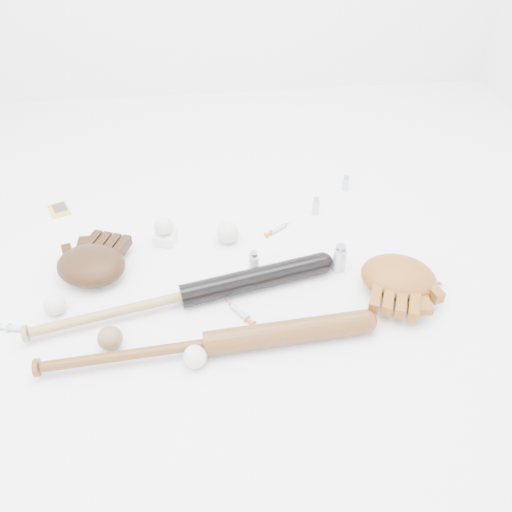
{
  "coord_description": "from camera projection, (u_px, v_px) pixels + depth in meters",
  "views": [
    {
      "loc": [
        -0.14,
        -1.21,
        1.11
      ],
      "look_at": [
        0.01,
        0.01,
        0.06
      ],
      "focal_mm": 35.0,
      "sensor_mm": 36.0,
      "label": 1
    }
  ],
  "objects": [
    {
      "name": "bat_dark",
      "position": [
        184.0,
        296.0,
        1.52
      ],
      "size": [
        0.97,
        0.28,
        0.07
      ],
      "primitive_type": null,
      "rotation": [
        0.0,
        0.0,
        0.21
      ],
      "color": "black",
      "rests_on": "ground"
    },
    {
      "name": "syringe_1",
      "position": [
        240.0,
        312.0,
        1.5
      ],
      "size": [
        0.11,
        0.14,
        0.02
      ],
      "primitive_type": null,
      "rotation": [
        0.0,
        0.0,
        2.16
      ],
      "color": "#ADBCC6",
      "rests_on": "ground"
    },
    {
      "name": "syringe_2",
      "position": [
        278.0,
        229.0,
        1.82
      ],
      "size": [
        0.13,
        0.1,
        0.02
      ],
      "primitive_type": null,
      "rotation": [
        0.0,
        0.0,
        0.6
      ],
      "color": "#ADBCC6",
      "rests_on": "ground"
    },
    {
      "name": "trading_card",
      "position": [
        59.0,
        210.0,
        1.92
      ],
      "size": [
        0.1,
        0.12,
        0.01
      ],
      "primitive_type": "cube",
      "rotation": [
        0.0,
        0.0,
        0.4
      ],
      "color": "gold",
      "rests_on": "ground"
    },
    {
      "name": "syringe_3",
      "position": [
        430.0,
        278.0,
        1.62
      ],
      "size": [
        0.11,
        0.11,
        0.02
      ],
      "primitive_type": null,
      "rotation": [
        0.0,
        0.0,
        -0.82
      ],
      "color": "#ADBCC6",
      "rests_on": "ground"
    },
    {
      "name": "baseball_aged",
      "position": [
        110.0,
        338.0,
        1.39
      ],
      "size": [
        0.07,
        0.07,
        0.07
      ],
      "primitive_type": "sphere",
      "color": "brown",
      "rests_on": "ground"
    },
    {
      "name": "glove_tan",
      "position": [
        398.0,
        277.0,
        1.56
      ],
      "size": [
        0.37,
        0.37,
        0.1
      ],
      "primitive_type": null,
      "rotation": [
        0.0,
        0.0,
        2.72
      ],
      "color": "brown",
      "rests_on": "ground"
    },
    {
      "name": "baseball_upper",
      "position": [
        228.0,
        232.0,
        1.75
      ],
      "size": [
        0.08,
        0.08,
        0.08
      ],
      "primitive_type": "sphere",
      "color": "silver",
      "rests_on": "ground"
    },
    {
      "name": "baseball_mid",
      "position": [
        195.0,
        357.0,
        1.35
      ],
      "size": [
        0.06,
        0.06,
        0.06
      ],
      "primitive_type": "sphere",
      "color": "silver",
      "rests_on": "ground"
    },
    {
      "name": "vial_3",
      "position": [
        340.0,
        258.0,
        1.63
      ],
      "size": [
        0.04,
        0.04,
        0.1
      ],
      "primitive_type": "cylinder",
      "color": "silver",
      "rests_on": "ground"
    },
    {
      "name": "pedestal",
      "position": [
        165.0,
        238.0,
        1.76
      ],
      "size": [
        0.09,
        0.09,
        0.04
      ],
      "primitive_type": "cube",
      "rotation": [
        0.0,
        0.0,
        -0.3
      ],
      "color": "white",
      "rests_on": "ground"
    },
    {
      "name": "syringe_0",
      "position": [
        21.0,
        329.0,
        1.45
      ],
      "size": [
        0.17,
        0.07,
        0.02
      ],
      "primitive_type": null,
      "rotation": [
        0.0,
        0.0,
        -0.23
      ],
      "color": "#ADBCC6",
      "rests_on": "ground"
    },
    {
      "name": "vial_2",
      "position": [
        254.0,
        262.0,
        1.63
      ],
      "size": [
        0.03,
        0.03,
        0.08
      ],
      "primitive_type": "cylinder",
      "color": "silver",
      "rests_on": "ground"
    },
    {
      "name": "glove_dark",
      "position": [
        91.0,
        265.0,
        1.61
      ],
      "size": [
        0.35,
        0.35,
        0.1
      ],
      "primitive_type": null,
      "rotation": [
        0.0,
        0.0,
        -0.38
      ],
      "color": "#331E0E",
      "rests_on": "ground"
    },
    {
      "name": "baseball_on_pedestal",
      "position": [
        163.0,
        226.0,
        1.73
      ],
      "size": [
        0.07,
        0.07,
        0.07
      ],
      "primitive_type": "sphere",
      "color": "silver",
      "rests_on": "pedestal"
    },
    {
      "name": "vial_1",
      "position": [
        346.0,
        183.0,
        2.01
      ],
      "size": [
        0.03,
        0.03,
        0.06
      ],
      "primitive_type": "cylinder",
      "color": "silver",
      "rests_on": "ground"
    },
    {
      "name": "bat_wood",
      "position": [
        207.0,
        344.0,
        1.38
      ],
      "size": [
        0.97,
        0.13,
        0.07
      ],
      "primitive_type": null,
      "rotation": [
        0.0,
        0.0,
        0.06
      ],
      "color": "brown",
      "rests_on": "ground"
    },
    {
      "name": "baseball_left",
      "position": [
        55.0,
        304.0,
        1.49
      ],
      "size": [
        0.07,
        0.07,
        0.07
      ],
      "primitive_type": "sphere",
      "color": "silver",
      "rests_on": "ground"
    },
    {
      "name": "vial_0",
      "position": [
        316.0,
        206.0,
        1.88
      ],
      "size": [
        0.03,
        0.03,
        0.07
      ],
      "primitive_type": "cylinder",
      "color": "silver",
      "rests_on": "ground"
    }
  ]
}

